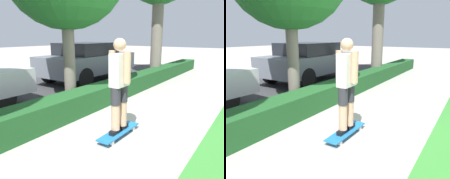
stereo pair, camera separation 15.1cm
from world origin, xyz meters
The scene contains 6 objects.
ground_plane centered at (0.00, 0.00, 0.00)m, with size 60.00×60.00×0.00m, color #ADA89E.
street_asphalt centered at (0.00, 4.20, 0.00)m, with size 16.49×5.00×0.01m.
hedge_row centered at (0.00, 1.60, 0.24)m, with size 16.49×0.60×0.48m.
skateboard centered at (-0.58, 0.21, 0.08)m, with size 0.98×0.24×0.10m.
skater_person centered at (-0.58, 0.21, 0.92)m, with size 0.48×0.40×1.55m.
parked_car_middle centered at (2.81, 3.82, 0.77)m, with size 3.87×1.88×1.43m.
Camera 1 is at (-3.48, -1.66, 1.67)m, focal length 35.00 mm.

